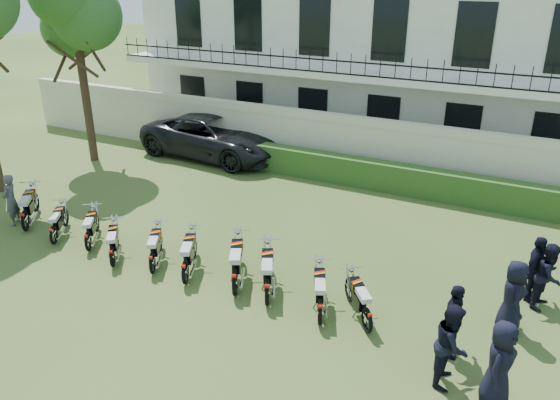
% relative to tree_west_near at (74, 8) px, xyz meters
% --- Properties ---
extents(ground, '(100.00, 100.00, 0.00)m').
position_rel_tree_west_near_xyz_m(ground, '(8.96, -5.00, -5.89)').
color(ground, '#334B1E').
rests_on(ground, ground).
extents(perimeter_wall, '(30.00, 0.35, 2.30)m').
position_rel_tree_west_near_xyz_m(perimeter_wall, '(8.96, 3.00, -4.72)').
color(perimeter_wall, beige).
rests_on(perimeter_wall, ground).
extents(hedge, '(18.00, 0.60, 1.00)m').
position_rel_tree_west_near_xyz_m(hedge, '(9.96, 2.20, -5.39)').
color(hedge, '#274E1C').
rests_on(hedge, ground).
extents(building, '(20.40, 9.60, 7.40)m').
position_rel_tree_west_near_xyz_m(building, '(8.96, 8.96, -2.18)').
color(building, white).
rests_on(building, ground).
extents(tree_west_near, '(3.40, 3.20, 7.90)m').
position_rel_tree_west_near_xyz_m(tree_west_near, '(0.00, 0.00, 0.00)').
color(tree_west_near, '#473323').
rests_on(tree_west_near, ground).
extents(motorcycle_0, '(1.32, 1.67, 1.11)m').
position_rel_tree_west_near_xyz_m(motorcycle_0, '(2.95, -5.83, -5.38)').
color(motorcycle_0, black).
rests_on(motorcycle_0, ground).
extents(motorcycle_1, '(0.97, 1.51, 0.94)m').
position_rel_tree_west_near_xyz_m(motorcycle_1, '(4.36, -6.05, -5.46)').
color(motorcycle_1, black).
rests_on(motorcycle_1, ground).
extents(motorcycle_2, '(1.04, 1.50, 0.95)m').
position_rel_tree_west_near_xyz_m(motorcycle_2, '(5.51, -5.89, -5.45)').
color(motorcycle_2, black).
rests_on(motorcycle_2, ground).
extents(motorcycle_3, '(1.12, 1.44, 0.95)m').
position_rel_tree_west_near_xyz_m(motorcycle_3, '(6.73, -6.27, -5.45)').
color(motorcycle_3, black).
rests_on(motorcycle_3, ground).
extents(motorcycle_4, '(0.97, 1.60, 0.98)m').
position_rel_tree_west_near_xyz_m(motorcycle_4, '(7.87, -6.05, -5.44)').
color(motorcycle_4, black).
rests_on(motorcycle_4, ground).
extents(motorcycle_5, '(0.97, 1.78, 1.05)m').
position_rel_tree_west_near_xyz_m(motorcycle_5, '(8.92, -6.07, -5.40)').
color(motorcycle_5, black).
rests_on(motorcycle_5, ground).
extents(motorcycle_6, '(1.06, 1.90, 1.13)m').
position_rel_tree_west_near_xyz_m(motorcycle_6, '(10.28, -5.95, -5.37)').
color(motorcycle_6, black).
rests_on(motorcycle_6, ground).
extents(motorcycle_7, '(1.02, 1.83, 1.09)m').
position_rel_tree_west_near_xyz_m(motorcycle_7, '(11.16, -5.96, -5.39)').
color(motorcycle_7, black).
rests_on(motorcycle_7, ground).
extents(motorcycle_8, '(0.89, 1.73, 1.01)m').
position_rel_tree_west_near_xyz_m(motorcycle_8, '(12.55, -6.10, -5.42)').
color(motorcycle_8, black).
rests_on(motorcycle_8, ground).
extents(motorcycle_9, '(1.17, 1.47, 0.98)m').
position_rel_tree_west_near_xyz_m(motorcycle_9, '(13.57, -5.91, -5.44)').
color(motorcycle_9, black).
rests_on(motorcycle_9, ground).
extents(suv, '(6.34, 3.25, 1.71)m').
position_rel_tree_west_near_xyz_m(suv, '(4.14, 2.59, -5.03)').
color(suv, black).
rests_on(suv, ground).
extents(inspector, '(0.59, 0.69, 1.61)m').
position_rel_tree_west_near_xyz_m(inspector, '(2.22, -5.64, -5.09)').
color(inspector, '#545458').
rests_on(inspector, ground).
extents(officer_0, '(0.65, 0.89, 1.68)m').
position_rel_tree_west_near_xyz_m(officer_0, '(16.28, -6.79, -5.05)').
color(officer_0, black).
rests_on(officer_0, ground).
extents(officer_1, '(0.66, 0.84, 1.69)m').
position_rel_tree_west_near_xyz_m(officer_1, '(15.42, -6.64, -5.04)').
color(officer_1, black).
rests_on(officer_1, ground).
extents(officer_2, '(0.54, 1.00, 1.61)m').
position_rel_tree_west_near_xyz_m(officer_2, '(15.31, -5.83, -5.08)').
color(officer_2, black).
rests_on(officer_2, ground).
extents(officer_3, '(0.77, 0.94, 1.67)m').
position_rel_tree_west_near_xyz_m(officer_3, '(16.27, -4.40, -5.06)').
color(officer_3, black).
rests_on(officer_3, ground).
extents(officer_4, '(0.78, 0.91, 1.61)m').
position_rel_tree_west_near_xyz_m(officer_4, '(16.92, -3.08, -5.09)').
color(officer_4, black).
rests_on(officer_4, ground).
extents(officer_5, '(0.64, 1.04, 1.66)m').
position_rel_tree_west_near_xyz_m(officer_5, '(16.62, -2.95, -5.06)').
color(officer_5, black).
rests_on(officer_5, ground).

